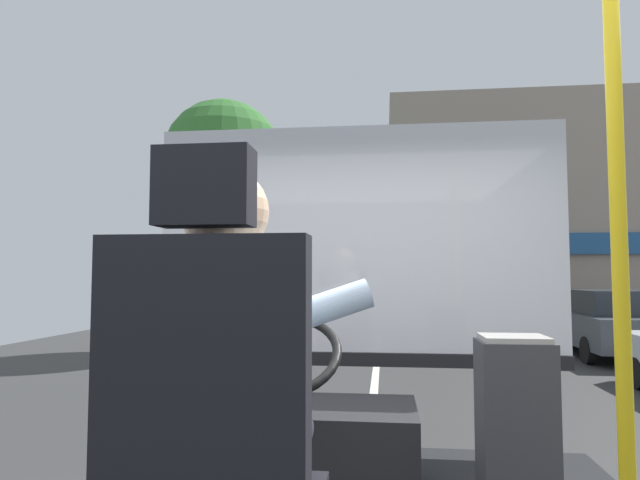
{
  "coord_description": "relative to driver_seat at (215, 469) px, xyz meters",
  "views": [
    {
      "loc": [
        0.17,
        -1.77,
        1.66
      ],
      "look_at": [
        -0.14,
        0.89,
        1.84
      ],
      "focal_mm": 30.95,
      "sensor_mm": 36.0,
      "label": 1
    }
  ],
  "objects": [
    {
      "name": "ground",
      "position": [
        0.24,
        9.26,
        -1.22
      ],
      "size": [
        18.0,
        44.0,
        0.06
      ],
      "color": "#333333"
    },
    {
      "name": "driver_seat",
      "position": [
        0.0,
        0.0,
        0.0
      ],
      "size": [
        0.48,
        0.48,
        1.3
      ],
      "color": "black",
      "rests_on": "bus_floor"
    },
    {
      "name": "bus_driver",
      "position": [
        -0.0,
        0.12,
        0.2
      ],
      "size": [
        0.76,
        0.57,
        0.85
      ],
      "color": "#282833",
      "rests_on": "driver_seat"
    },
    {
      "name": "steering_console",
      "position": [
        0.0,
        1.31,
        -0.33
      ],
      "size": [
        1.1,
        1.03,
        0.86
      ],
      "color": "black",
      "rests_on": "bus_floor"
    },
    {
      "name": "handrail_pole",
      "position": [
        1.06,
        0.32,
        0.45
      ],
      "size": [
        0.04,
        0.04,
        1.99
      ],
      "color": "gold",
      "rests_on": "bus_floor"
    },
    {
      "name": "fare_box",
      "position": [
        0.9,
        0.9,
        -0.16
      ],
      "size": [
        0.27,
        0.24,
        0.78
      ],
      "color": "#333338",
      "rests_on": "bus_floor"
    },
    {
      "name": "windshield_panel",
      "position": [
        0.24,
        2.08,
        0.49
      ],
      "size": [
        2.5,
        0.08,
        1.48
      ],
      "color": "silver"
    },
    {
      "name": "street_tree",
      "position": [
        -3.35,
        11.13,
        3.18
      ],
      "size": [
        2.78,
        2.78,
        5.8
      ],
      "color": "#4C3828",
      "rests_on": "ground"
    },
    {
      "name": "shop_building",
      "position": [
        5.65,
        17.59,
        2.37
      ],
      "size": [
        10.11,
        5.48,
        7.13
      ],
      "color": "gray",
      "rests_on": "ground"
    },
    {
      "name": "parked_car_charcoal",
      "position": [
        5.1,
        10.97,
        -0.49
      ],
      "size": [
        1.92,
        4.13,
        1.38
      ],
      "color": "#474C51",
      "rests_on": "ground"
    },
    {
      "name": "parked_car_black",
      "position": [
        4.99,
        16.78,
        -0.57
      ],
      "size": [
        2.01,
        4.38,
        1.21
      ],
      "color": "black",
      "rests_on": "ground"
    },
    {
      "name": "parked_car_green",
      "position": [
        4.92,
        21.32,
        -0.47
      ],
      "size": [
        2.04,
        4.41,
        1.42
      ],
      "color": "#195633",
      "rests_on": "ground"
    }
  ]
}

